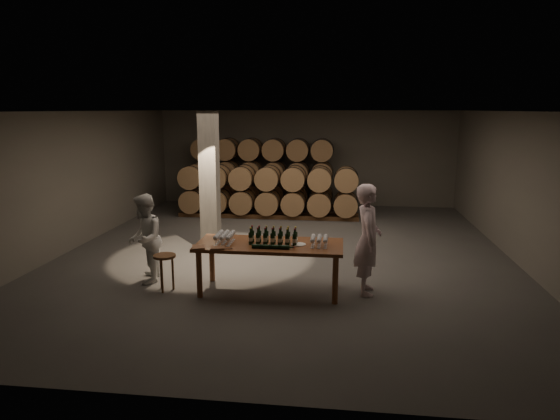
# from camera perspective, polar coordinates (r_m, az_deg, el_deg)

# --- Properties ---
(room) EXTENTS (12.00, 12.00, 12.00)m
(room) POSITION_cam_1_polar(r_m,az_deg,el_deg) (11.71, -8.05, 3.27)
(room) COLOR #504E4B
(room) RESTS_ON ground
(tasting_table) EXTENTS (2.60, 1.10, 0.90)m
(tasting_table) POSITION_cam_1_polar(r_m,az_deg,el_deg) (8.92, -1.19, -4.48)
(tasting_table) COLOR brown
(tasting_table) RESTS_ON ground
(barrel_stack_back) EXTENTS (4.70, 0.95, 2.31)m
(barrel_stack_back) POSITION_cam_1_polar(r_m,az_deg,el_deg) (16.52, -1.98, 4.34)
(barrel_stack_back) COLOR #51341B
(barrel_stack_back) RESTS_ON ground
(barrel_stack_front) EXTENTS (5.48, 0.95, 1.57)m
(barrel_stack_front) POSITION_cam_1_polar(r_m,az_deg,el_deg) (15.14, -1.35, 2.27)
(barrel_stack_front) COLOR #51341B
(barrel_stack_front) RESTS_ON ground
(bottle_cluster) EXTENTS (0.86, 0.23, 0.31)m
(bottle_cluster) POSITION_cam_1_polar(r_m,az_deg,el_deg) (8.83, -0.80, -3.20)
(bottle_cluster) COLOR black
(bottle_cluster) RESTS_ON tasting_table
(lying_bottles) EXTENTS (0.74, 0.07, 0.07)m
(lying_bottles) POSITION_cam_1_polar(r_m,az_deg,el_deg) (8.55, -1.00, -4.22)
(lying_bottles) COLOR black
(lying_bottles) RESTS_ON tasting_table
(glass_cluster_left) EXTENTS (0.31, 0.53, 0.19)m
(glass_cluster_left) POSITION_cam_1_polar(r_m,az_deg,el_deg) (8.96, -6.36, -2.90)
(glass_cluster_left) COLOR silver
(glass_cluster_left) RESTS_ON tasting_table
(glass_cluster_right) EXTENTS (0.30, 0.41, 0.17)m
(glass_cluster_right) POSITION_cam_1_polar(r_m,az_deg,el_deg) (8.74, 4.51, -3.30)
(glass_cluster_right) COLOR silver
(glass_cluster_right) RESTS_ON tasting_table
(plate) EXTENTS (0.25, 0.25, 0.01)m
(plate) POSITION_cam_1_polar(r_m,az_deg,el_deg) (8.80, 2.14, -3.95)
(plate) COLOR white
(plate) RESTS_ON tasting_table
(notebook_near) EXTENTS (0.28, 0.24, 0.03)m
(notebook_near) POSITION_cam_1_polar(r_m,az_deg,el_deg) (8.62, -7.16, -4.31)
(notebook_near) COLOR brown
(notebook_near) RESTS_ON tasting_table
(notebook_corner) EXTENTS (0.28, 0.32, 0.02)m
(notebook_corner) POSITION_cam_1_polar(r_m,az_deg,el_deg) (8.73, -9.31, -4.19)
(notebook_corner) COLOR brown
(notebook_corner) RESTS_ON tasting_table
(pen) EXTENTS (0.14, 0.05, 0.01)m
(pen) POSITION_cam_1_polar(r_m,az_deg,el_deg) (8.58, -5.92, -4.43)
(pen) COLOR black
(pen) RESTS_ON tasting_table
(stool) EXTENTS (0.40, 0.40, 0.67)m
(stool) POSITION_cam_1_polar(r_m,az_deg,el_deg) (9.28, -13.04, -5.74)
(stool) COLOR #51341B
(stool) RESTS_ON ground
(person_man) EXTENTS (0.48, 0.72, 1.98)m
(person_man) POSITION_cam_1_polar(r_m,az_deg,el_deg) (8.94, 10.01, -3.33)
(person_man) COLOR silver
(person_man) RESTS_ON ground
(person_woman) EXTENTS (0.83, 0.96, 1.70)m
(person_woman) POSITION_cam_1_polar(r_m,az_deg,el_deg) (9.74, -15.22, -3.19)
(person_woman) COLOR white
(person_woman) RESTS_ON ground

